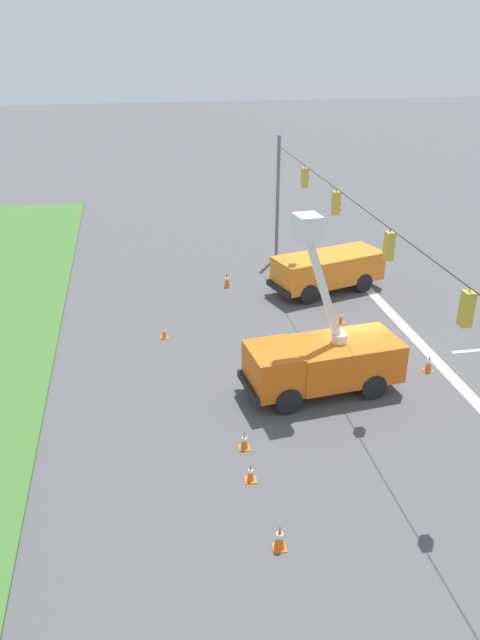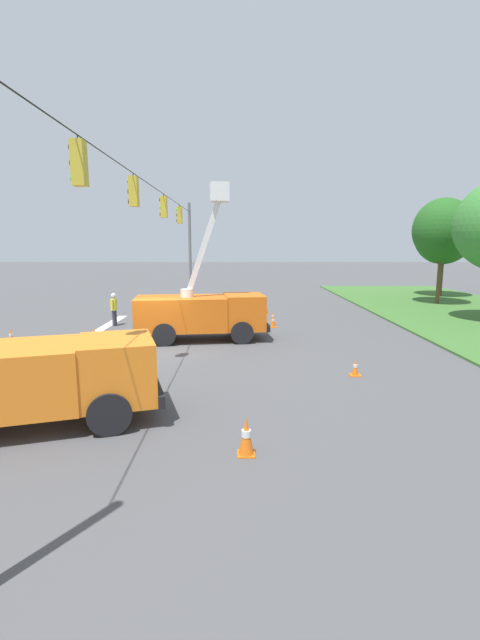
% 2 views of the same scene
% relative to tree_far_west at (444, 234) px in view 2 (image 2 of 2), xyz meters
% --- Properties ---
extents(ground_plane, '(200.00, 200.00, 0.00)m').
position_rel_tree_far_west_xyz_m(ground_plane, '(18.96, -20.49, -5.22)').
color(ground_plane, '#4C4C4F').
extents(lane_markings, '(17.60, 15.25, 0.01)m').
position_rel_tree_far_west_xyz_m(lane_markings, '(18.96, -25.69, -5.21)').
color(lane_markings, silver).
rests_on(lane_markings, ground).
extents(signal_gantry, '(26.20, 0.33, 7.20)m').
position_rel_tree_far_west_xyz_m(signal_gantry, '(18.89, -20.49, -0.64)').
color(signal_gantry, slate).
rests_on(signal_gantry, ground).
extents(tree_far_west, '(5.07, 4.67, 7.71)m').
position_rel_tree_far_west_xyz_m(tree_far_west, '(0.00, 0.00, 0.00)').
color(tree_far_west, brown).
rests_on(tree_far_west, ground).
extents(tree_west, '(4.59, 4.08, 7.64)m').
position_rel_tree_far_west_xyz_m(tree_west, '(5.01, -2.47, 0.19)').
color(tree_west, brown).
rests_on(tree_west, ground).
extents(utility_truck_bucket_lift, '(2.99, 6.15, 6.97)m').
position_rel_tree_far_west_xyz_m(utility_truck_bucket_lift, '(16.98, -18.75, -3.82)').
color(utility_truck_bucket_lift, orange).
rests_on(utility_truck_bucket_lift, ground).
extents(utility_truck_support_near, '(3.87, 6.32, 2.02)m').
position_rel_tree_far_west_xyz_m(utility_truck_support_near, '(26.58, -21.94, -4.01)').
color(utility_truck_support_near, orange).
rests_on(utility_truck_support_near, ground).
extents(road_worker, '(0.65, 0.26, 1.77)m').
position_rel_tree_far_west_xyz_m(road_worker, '(13.42, -23.78, -4.22)').
color(road_worker, '#383842').
rests_on(road_worker, ground).
extents(traffic_cone_foreground_left, '(0.36, 0.36, 0.63)m').
position_rel_tree_far_west_xyz_m(traffic_cone_foreground_left, '(17.66, -27.16, -4.91)').
color(traffic_cone_foreground_left, orange).
rests_on(traffic_cone_foreground_left, ground).
extents(traffic_cone_foreground_right, '(0.36, 0.36, 0.62)m').
position_rel_tree_far_west_xyz_m(traffic_cone_foreground_right, '(22.65, -21.45, -4.92)').
color(traffic_cone_foreground_right, orange).
rests_on(traffic_cone_foreground_right, ground).
extents(traffic_cone_mid_left, '(0.36, 0.36, 0.67)m').
position_rel_tree_far_west_xyz_m(traffic_cone_mid_left, '(13.92, -15.23, -4.89)').
color(traffic_cone_mid_left, orange).
rests_on(traffic_cone_mid_left, ground).
extents(traffic_cone_near_bucket, '(0.36, 0.36, 0.77)m').
position_rel_tree_far_west_xyz_m(traffic_cone_near_bucket, '(17.65, -23.47, -4.84)').
color(traffic_cone_near_bucket, orange).
rests_on(traffic_cone_near_bucket, ground).
extents(traffic_cone_lane_edge_a, '(0.36, 0.36, 0.80)m').
position_rel_tree_far_west_xyz_m(traffic_cone_lane_edge_a, '(9.47, -15.36, -4.82)').
color(traffic_cone_lane_edge_a, orange).
rests_on(traffic_cone_lane_edge_a, ground).
extents(traffic_cone_lane_edge_b, '(0.36, 0.36, 0.60)m').
position_rel_tree_far_west_xyz_m(traffic_cone_lane_edge_b, '(12.32, -15.13, -4.93)').
color(traffic_cone_lane_edge_b, orange).
rests_on(traffic_cone_lane_edge_b, ground).
extents(traffic_cone_far_left, '(0.36, 0.36, 0.58)m').
position_rel_tree_far_west_xyz_m(traffic_cone_far_left, '(22.51, -13.17, -4.95)').
color(traffic_cone_far_left, orange).
rests_on(traffic_cone_far_left, ground).
extents(traffic_cone_far_right, '(0.36, 0.36, 0.82)m').
position_rel_tree_far_west_xyz_m(traffic_cone_far_right, '(27.99, -16.87, -4.81)').
color(traffic_cone_far_right, orange).
rests_on(traffic_cone_far_right, ground).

